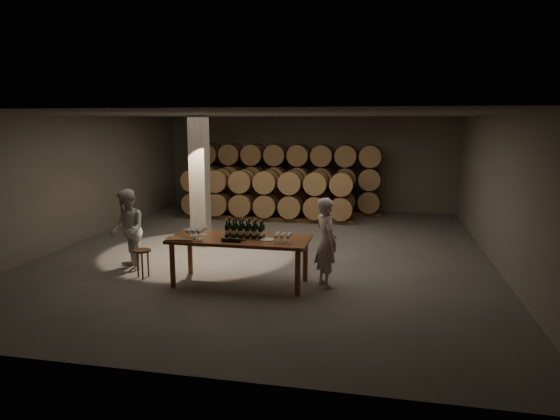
% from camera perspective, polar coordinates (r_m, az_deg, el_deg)
% --- Properties ---
extents(room, '(12.00, 12.00, 12.00)m').
position_cam_1_polar(room, '(12.37, -9.16, 3.22)').
color(room, '#555350').
rests_on(room, ground).
extents(tasting_table, '(2.60, 1.10, 0.90)m').
position_cam_1_polar(tasting_table, '(9.42, -4.61, -3.79)').
color(tasting_table, brown).
rests_on(tasting_table, ground).
extents(barrel_stack_back, '(6.26, 0.95, 2.31)m').
position_cam_1_polar(barrel_stack_back, '(16.87, 0.90, 3.77)').
color(barrel_stack_back, brown).
rests_on(barrel_stack_back, ground).
extents(barrel_stack_front, '(5.48, 0.95, 1.57)m').
position_cam_1_polar(barrel_stack_front, '(15.64, -1.48, 1.90)').
color(barrel_stack_front, brown).
rests_on(barrel_stack_front, ground).
extents(bottle_cluster, '(0.74, 0.24, 0.36)m').
position_cam_1_polar(bottle_cluster, '(9.37, -4.05, -2.39)').
color(bottle_cluster, black).
rests_on(bottle_cluster, tasting_table).
extents(lying_bottles, '(0.45, 0.08, 0.08)m').
position_cam_1_polar(lying_bottles, '(9.07, -5.52, -3.43)').
color(lying_bottles, black).
rests_on(lying_bottles, tasting_table).
extents(glass_cluster_left, '(0.31, 0.42, 0.18)m').
position_cam_1_polar(glass_cluster_left, '(9.54, -9.55, -2.26)').
color(glass_cluster_left, silver).
rests_on(glass_cluster_left, tasting_table).
extents(glass_cluster_right, '(0.30, 0.30, 0.16)m').
position_cam_1_polar(glass_cluster_right, '(9.03, 0.35, -2.92)').
color(glass_cluster_right, silver).
rests_on(glass_cluster_right, tasting_table).
extents(plate, '(0.27, 0.27, 0.02)m').
position_cam_1_polar(plate, '(9.19, -1.51, -3.40)').
color(plate, white).
rests_on(plate, tasting_table).
extents(notebook_near, '(0.29, 0.24, 0.03)m').
position_cam_1_polar(notebook_near, '(9.33, -10.65, -3.32)').
color(notebook_near, brown).
rests_on(notebook_near, tasting_table).
extents(notebook_corner, '(0.31, 0.35, 0.03)m').
position_cam_1_polar(notebook_corner, '(9.45, -12.15, -3.21)').
color(notebook_corner, brown).
rests_on(notebook_corner, tasting_table).
extents(pen, '(0.15, 0.03, 0.01)m').
position_cam_1_polar(pen, '(9.19, -9.28, -3.54)').
color(pen, black).
rests_on(pen, tasting_table).
extents(stool, '(0.34, 0.34, 0.57)m').
position_cam_1_polar(stool, '(10.20, -15.46, -4.96)').
color(stool, brown).
rests_on(stool, ground).
extents(person_man, '(0.67, 0.73, 1.68)m').
position_cam_1_polar(person_man, '(9.30, 5.30, -3.70)').
color(person_man, silver).
rests_on(person_man, ground).
extents(person_woman, '(1.02, 1.04, 1.69)m').
position_cam_1_polar(person_woman, '(10.74, -17.04, -2.21)').
color(person_woman, silver).
rests_on(person_woman, ground).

